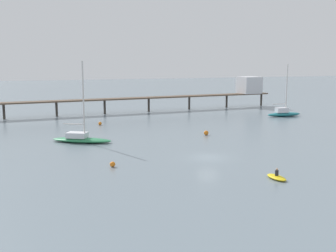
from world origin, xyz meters
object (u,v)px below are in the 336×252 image
object	(u,v)px
pier	(202,90)
sailboat_teal	(284,113)
mooring_buoy_outer	(113,164)
dinghy_yellow	(277,177)
mooring_buoy_inner	(100,123)
sailboat_green	(81,138)
mooring_buoy_mid	(206,133)

from	to	relation	value
pier	sailboat_teal	world-z (taller)	sailboat_teal
sailboat_teal	mooring_buoy_outer	size ratio (longest dim) A/B	17.75
dinghy_yellow	mooring_buoy_inner	size ratio (longest dim) A/B	4.46
sailboat_green	mooring_buoy_mid	xyz separation A→B (m)	(19.69, -0.55, -0.27)
sailboat_teal	mooring_buoy_outer	bearing A→B (deg)	-144.38
sailboat_green	mooring_buoy_inner	bearing A→B (deg)	70.95
mooring_buoy_outer	sailboat_green	bearing A→B (deg)	96.43
sailboat_teal	sailboat_green	bearing A→B (deg)	-161.46
mooring_buoy_mid	mooring_buoy_inner	world-z (taller)	mooring_buoy_mid
mooring_buoy_mid	sailboat_teal	bearing A→B (deg)	32.15
sailboat_teal	mooring_buoy_outer	world-z (taller)	sailboat_teal
sailboat_teal	mooring_buoy_mid	world-z (taller)	sailboat_teal
pier	mooring_buoy_inner	world-z (taller)	pier
sailboat_green	mooring_buoy_inner	size ratio (longest dim) A/B	18.82
dinghy_yellow	mooring_buoy_inner	world-z (taller)	dinghy_yellow
dinghy_yellow	mooring_buoy_outer	distance (m)	18.00
sailboat_green	dinghy_yellow	world-z (taller)	sailboat_green
pier	sailboat_green	bearing A→B (deg)	-135.13
mooring_buoy_mid	mooring_buoy_inner	bearing A→B (deg)	133.00
dinghy_yellow	mooring_buoy_mid	size ratio (longest dim) A/B	3.69
sailboat_green	dinghy_yellow	size ratio (longest dim) A/B	4.22
pier	dinghy_yellow	xyz separation A→B (m)	(-16.02, -58.11, -4.25)
pier	sailboat_green	world-z (taller)	sailboat_green
pier	sailboat_green	distance (m)	46.39
sailboat_teal	dinghy_yellow	world-z (taller)	sailboat_teal
pier	sailboat_teal	bearing A→B (deg)	-57.63
mooring_buoy_outer	mooring_buoy_mid	bearing A→B (deg)	39.89
sailboat_teal	mooring_buoy_inner	world-z (taller)	sailboat_teal
pier	mooring_buoy_inner	distance (m)	32.98
pier	dinghy_yellow	bearing A→B (deg)	-105.42
pier	mooring_buoy_mid	world-z (taller)	pier
pier	dinghy_yellow	world-z (taller)	pier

